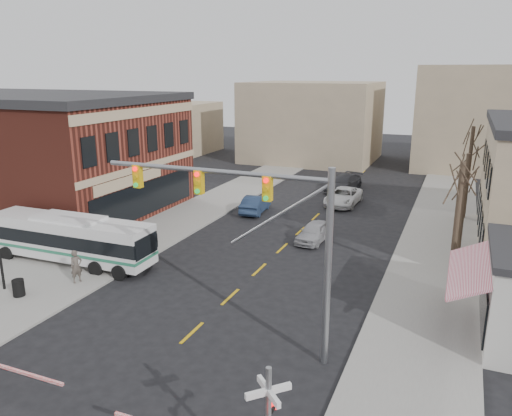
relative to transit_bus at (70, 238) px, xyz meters
The scene contains 16 objects.
ground 12.97m from the transit_bus, 31.10° to the right, with size 160.00×160.00×0.00m, color black.
sidewalk_west 13.53m from the transit_bus, 83.51° to the left, with size 5.00×60.00×0.12m, color gray.
sidewalk_east 24.53m from the transit_bus, 33.05° to the left, with size 5.00×60.00×0.12m, color gray.
brick_building 18.78m from the transit_bus, 149.64° to the left, with size 30.40×15.40×9.60m.
tree_east_a 22.26m from the transit_bus, 13.97° to the left, with size 0.28×0.28×6.75m.
tree_east_b 24.65m from the transit_bus, 27.49° to the left, with size 0.28×0.28×6.30m.
tree_east_c 29.39m from the transit_bus, 41.31° to the left, with size 0.28×0.28×7.20m.
transit_bus is the anchor object (origin of this frame).
traffic_signal_mast 15.66m from the transit_bus, 17.87° to the right, with size 9.97×0.30×8.00m.
trash_bin 5.13m from the transit_bus, 79.02° to the right, with size 0.60×0.60×0.88m, color black.
car_a 15.81m from the transit_bus, 37.23° to the left, with size 1.60×3.99×1.36m, color #9F9FA3.
car_b 15.96m from the transit_bus, 67.80° to the left, with size 1.54×4.43×1.46m, color #1C2B47.
car_c 23.41m from the transit_bus, 58.54° to the left, with size 2.45×5.32×1.48m, color silver.
car_d 27.46m from the transit_bus, 66.39° to the left, with size 2.15×5.29×1.54m, color #3C3C40.
pedestrian_near 3.53m from the transit_bus, 43.37° to the right, with size 0.67×0.44×1.84m, color #504740.
pedestrian_far 1.44m from the transit_bus, 41.48° to the left, with size 0.91×0.71×1.87m, color #2C2F4E.
Camera 1 is at (10.39, -15.45, 11.38)m, focal length 35.00 mm.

